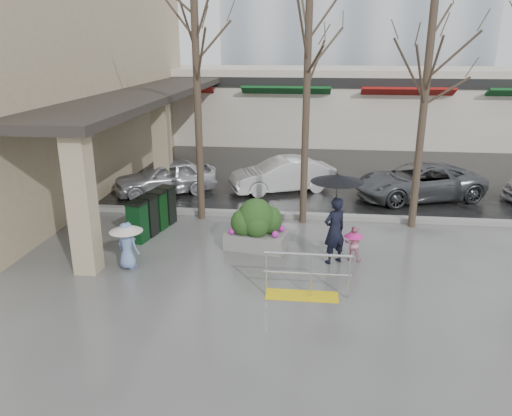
% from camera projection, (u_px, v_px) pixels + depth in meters
% --- Properties ---
extents(ground, '(120.00, 120.00, 0.00)m').
position_uv_depth(ground, '(250.00, 270.00, 12.26)').
color(ground, '#51514F').
rests_on(ground, ground).
extents(street_asphalt, '(120.00, 36.00, 0.01)m').
position_uv_depth(street_asphalt, '(291.00, 127.00, 33.01)').
color(street_asphalt, black).
rests_on(street_asphalt, ground).
extents(curb, '(120.00, 0.30, 0.15)m').
position_uv_depth(curb, '(266.00, 214.00, 16.01)').
color(curb, gray).
rests_on(curb, ground).
extents(near_building, '(6.00, 18.00, 8.00)m').
position_uv_depth(near_building, '(47.00, 78.00, 19.51)').
color(near_building, tan).
rests_on(near_building, ground).
extents(canopy_slab, '(2.80, 18.00, 0.25)m').
position_uv_depth(canopy_slab, '(152.00, 89.00, 19.18)').
color(canopy_slab, '#2D2823').
rests_on(canopy_slab, pillar_front).
extents(pillar_front, '(0.55, 0.55, 3.50)m').
position_uv_depth(pillar_front, '(82.00, 203.00, 11.66)').
color(pillar_front, tan).
rests_on(pillar_front, ground).
extents(pillar_back, '(0.55, 0.55, 3.50)m').
position_uv_depth(pillar_back, '(162.00, 148.00, 17.79)').
color(pillar_back, tan).
rests_on(pillar_back, ground).
extents(storefront_row, '(34.00, 6.74, 4.00)m').
position_uv_depth(storefront_row, '(324.00, 104.00, 28.36)').
color(storefront_row, beige).
rests_on(storefront_row, ground).
extents(handrail, '(1.90, 0.50, 1.03)m').
position_uv_depth(handrail, '(305.00, 281.00, 10.87)').
color(handrail, yellow).
rests_on(handrail, ground).
extents(tree_west, '(3.20, 3.20, 6.80)m').
position_uv_depth(tree_west, '(196.00, 51.00, 14.27)').
color(tree_west, '#382B21').
rests_on(tree_west, ground).
extents(tree_midwest, '(3.20, 3.20, 7.00)m').
position_uv_depth(tree_midwest, '(308.00, 46.00, 13.89)').
color(tree_midwest, '#382B21').
rests_on(tree_midwest, ground).
extents(tree_mideast, '(3.20, 3.20, 6.50)m').
position_uv_depth(tree_mideast, '(429.00, 60.00, 13.65)').
color(tree_mideast, '#382B21').
rests_on(tree_mideast, ground).
extents(woman, '(1.29, 1.29, 2.35)m').
position_uv_depth(woman, '(336.00, 210.00, 12.24)').
color(woman, black).
rests_on(woman, ground).
extents(child_pink, '(0.50, 0.50, 0.91)m').
position_uv_depth(child_pink, '(353.00, 241.00, 12.65)').
color(child_pink, pink).
rests_on(child_pink, ground).
extents(child_blue, '(0.82, 0.82, 1.19)m').
position_uv_depth(child_blue, '(127.00, 240.00, 12.14)').
color(child_blue, '#6D8AC2').
rests_on(child_blue, ground).
extents(planter, '(1.73, 1.09, 1.41)m').
position_uv_depth(planter, '(256.00, 225.00, 13.34)').
color(planter, slate).
rests_on(planter, ground).
extents(news_boxes, '(0.93, 2.15, 1.17)m').
position_uv_depth(news_boxes, '(153.00, 213.00, 14.56)').
color(news_boxes, '#0D3B18').
rests_on(news_boxes, ground).
extents(car_a, '(3.97, 3.02, 1.26)m').
position_uv_depth(car_a, '(165.00, 177.00, 18.31)').
color(car_a, '#BCBDC2').
rests_on(car_a, ground).
extents(car_b, '(4.04, 2.69, 1.26)m').
position_uv_depth(car_b, '(282.00, 175.00, 18.58)').
color(car_b, white).
rests_on(car_b, ground).
extents(car_c, '(4.96, 3.40, 1.26)m').
position_uv_depth(car_c, '(418.00, 182.00, 17.68)').
color(car_c, '#52565A').
rests_on(car_c, ground).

